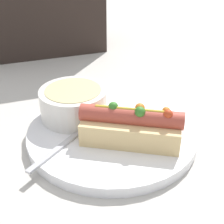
# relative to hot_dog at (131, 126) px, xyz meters

# --- Properties ---
(ground_plane) EXTENTS (4.00, 4.00, 0.00)m
(ground_plane) POSITION_rel_hot_dog_xyz_m (-0.02, 0.04, -0.04)
(ground_plane) COLOR #BCB7AD
(dinner_plate) EXTENTS (0.27, 0.27, 0.02)m
(dinner_plate) POSITION_rel_hot_dog_xyz_m (-0.02, 0.04, -0.03)
(dinner_plate) COLOR white
(dinner_plate) RESTS_ON ground_plane
(hot_dog) EXTENTS (0.16, 0.12, 0.06)m
(hot_dog) POSITION_rel_hot_dog_xyz_m (0.00, 0.00, 0.00)
(hot_dog) COLOR #E5C17F
(hot_dog) RESTS_ON dinner_plate
(soup_bowl) EXTENTS (0.11, 0.11, 0.05)m
(soup_bowl) POSITION_rel_hot_dog_xyz_m (-0.06, 0.10, 0.00)
(soup_bowl) COLOR silver
(soup_bowl) RESTS_ON dinner_plate
(spoon) EXTENTS (0.13, 0.11, 0.01)m
(spoon) POSITION_rel_hot_dog_xyz_m (-0.07, 0.04, -0.02)
(spoon) COLOR #B7B7BC
(spoon) RESTS_ON dinner_plate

